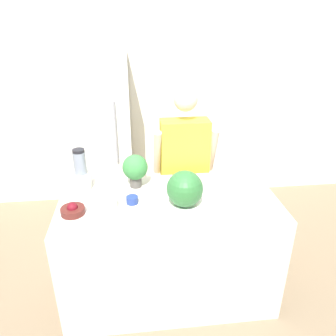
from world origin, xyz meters
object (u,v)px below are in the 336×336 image
object	(u,v)px
refrigerator	(98,140)
potted_plant	(135,168)
blender	(81,172)
bowl_small_blue	(132,200)
bowl_cherries	(73,210)
bowl_cream	(107,201)
watermelon	(185,189)
person	(184,171)

from	to	relation	value
refrigerator	potted_plant	size ratio (longest dim) A/B	6.73
refrigerator	blender	xyz separation A→B (m)	(-0.04, -1.09, 0.12)
refrigerator	bowl_small_blue	distance (m)	1.46
bowl_cherries	bowl_cream	distance (m)	0.25
bowl_cream	bowl_small_blue	distance (m)	0.19
refrigerator	blender	distance (m)	1.10
refrigerator	bowl_cherries	bearing A→B (deg)	-92.34
watermelon	refrigerator	bearing A→B (deg)	116.74
watermelon	bowl_small_blue	world-z (taller)	watermelon
refrigerator	blender	size ratio (longest dim) A/B	5.65
refrigerator	watermelon	size ratio (longest dim) A/B	6.94
potted_plant	person	bearing A→B (deg)	40.43
bowl_cherries	blender	size ratio (longest dim) A/B	0.52
bowl_cherries	potted_plant	world-z (taller)	potted_plant
bowl_small_blue	refrigerator	bearing A→B (deg)	104.61
refrigerator	bowl_small_blue	xyz separation A→B (m)	(0.37, -1.41, 0.02)
person	watermelon	world-z (taller)	person
bowl_small_blue	blender	bearing A→B (deg)	142.27
bowl_cream	potted_plant	distance (m)	0.40
person	potted_plant	size ratio (longest dim) A/B	5.94
bowl_small_blue	potted_plant	size ratio (longest dim) A/B	0.33
watermelon	bowl_small_blue	bearing A→B (deg)	166.78
watermelon	bowl_cherries	distance (m)	0.83
watermelon	bowl_cream	world-z (taller)	watermelon
refrigerator	blender	world-z (taller)	refrigerator
person	bowl_cream	xyz separation A→B (m)	(-0.69, -0.72, 0.14)
refrigerator	watermelon	xyz separation A→B (m)	(0.76, -1.50, 0.14)
bowl_cherries	bowl_small_blue	size ratio (longest dim) A/B	1.89
person	potted_plant	distance (m)	0.67
person	watermelon	xyz separation A→B (m)	(-0.12, -0.76, 0.23)
potted_plant	bowl_cherries	bearing A→B (deg)	-141.62
person	bowl_cream	bearing A→B (deg)	-133.88
refrigerator	potted_plant	bearing A→B (deg)	-70.60
watermelon	blender	size ratio (longest dim) A/B	0.81
bowl_cherries	blender	xyz separation A→B (m)	(0.02, 0.42, 0.10)
bowl_small_blue	blender	world-z (taller)	blender
refrigerator	bowl_cherries	world-z (taller)	refrigerator
refrigerator	bowl_small_blue	size ratio (longest dim) A/B	20.58
bowl_cream	potted_plant	bearing A→B (deg)	55.45
bowl_cream	bowl_small_blue	bearing A→B (deg)	14.37
person	potted_plant	world-z (taller)	person
bowl_small_blue	blender	distance (m)	0.53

